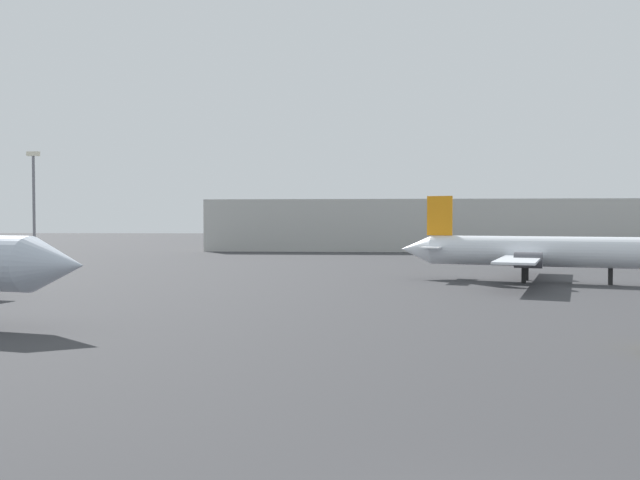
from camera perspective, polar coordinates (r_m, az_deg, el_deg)
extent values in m
cone|color=#B2BCCC|center=(38.22, -22.72, -2.09)|extent=(4.16, 3.92, 3.23)
cylinder|color=silver|center=(67.04, 18.98, -0.98)|extent=(21.16, 9.51, 3.04)
cone|color=silver|center=(68.87, 8.71, -0.83)|extent=(4.12, 3.93, 3.04)
cube|color=silver|center=(67.14, 18.07, -1.36)|extent=(11.55, 26.14, 0.20)
cube|color=silver|center=(68.40, 10.41, -0.61)|extent=(4.11, 7.33, 0.13)
cube|color=orange|center=(68.26, 10.77, 2.17)|extent=(2.63, 1.08, 4.20)
cylinder|color=#4C4C54|center=(72.09, 18.88, -1.28)|extent=(2.87, 2.22, 1.51)
cylinder|color=#4C4C54|center=(62.11, 18.31, -1.74)|extent=(2.87, 2.22, 1.51)
cube|color=black|center=(67.13, 24.78, -3.02)|extent=(0.53, 0.53, 1.60)
cube|color=black|center=(68.93, 18.16, -2.83)|extent=(0.53, 0.53, 1.60)
cube|color=black|center=(65.59, 17.95, -3.06)|extent=(0.53, 0.53, 1.60)
cylinder|color=slate|center=(126.29, -24.46, 2.86)|extent=(0.50, 0.50, 18.02)
cube|color=#F2EACC|center=(126.86, -24.51, 7.11)|extent=(2.40, 0.50, 0.80)
cube|color=#B7B7B2|center=(139.00, 10.48, 1.33)|extent=(96.20, 25.38, 10.56)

